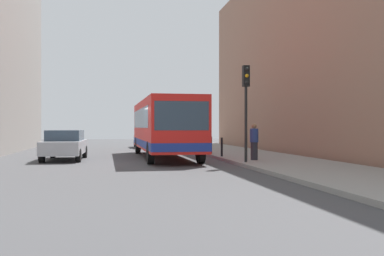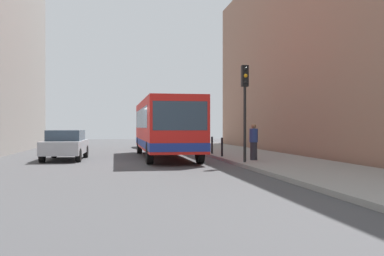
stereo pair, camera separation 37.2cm
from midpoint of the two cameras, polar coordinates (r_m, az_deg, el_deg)
name	(u,v)px [view 2 (the right image)]	position (r m, az deg, el deg)	size (l,w,h in m)	color
ground_plane	(157,163)	(20.13, -4.12, -4.54)	(80.00, 80.00, 0.00)	#424244
sidewalk	(269,160)	(21.34, 10.51, -4.07)	(4.40, 40.00, 0.15)	gray
building_right	(344,49)	(27.87, 19.61, 9.68)	(7.00, 32.00, 12.53)	#936B56
bus	(165,125)	(23.38, -3.12, 0.34)	(2.60, 11.04, 3.00)	red
car_beside_bus	(66,144)	(22.64, -15.70, -2.04)	(2.00, 4.47, 1.48)	#A5A8AD
car_behind_bus	(151,138)	(34.98, -5.13, -1.27)	(2.01, 4.47, 1.48)	silver
traffic_light	(245,95)	(18.68, 7.48, 4.33)	(0.28, 0.33, 4.10)	black
bollard_near	(222,147)	(22.17, 4.41, -2.49)	(0.11, 0.11, 0.95)	black
bollard_mid	(212,145)	(24.46, 3.06, -2.24)	(0.11, 0.11, 0.95)	black
bollard_far	(204,144)	(26.77, 1.95, -2.04)	(0.11, 0.11, 0.95)	black
pedestrian_near_signal	(254,142)	(19.95, 8.57, -1.80)	(0.38, 0.38, 1.64)	#26262D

